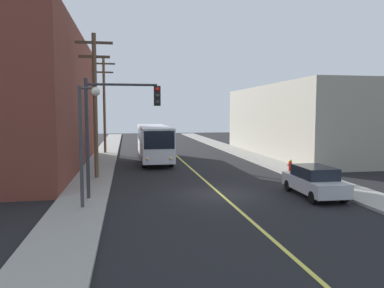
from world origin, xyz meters
TOP-DOWN VIEW (x-y plane):
  - ground_plane at (0.00, 0.00)m, footprint 120.00×120.00m
  - sidewalk_left at (-7.25, 10.00)m, footprint 2.50×90.00m
  - sidewalk_right at (7.25, 10.00)m, footprint 2.50×90.00m
  - lane_stripe_center at (0.00, 15.00)m, footprint 0.16×60.00m
  - building_left_brick at (-13.49, 10.80)m, footprint 10.00×21.48m
  - building_right_warehouse at (14.49, 16.74)m, footprint 12.00×22.59m
  - city_bus at (-2.56, 14.73)m, footprint 2.58×12.16m
  - parked_car_silver at (4.75, -1.50)m, footprint 1.92×4.45m
  - utility_pole_near at (-7.01, 5.67)m, footprint 2.40×0.28m
  - utility_pole_mid at (-7.32, 21.13)m, footprint 2.40×0.28m
  - traffic_signal_left_corner at (-5.41, -0.46)m, footprint 3.75×0.48m
  - street_lamp_left at (-6.83, -2.20)m, footprint 0.98×0.40m
  - fire_hydrant at (6.85, 5.91)m, footprint 0.44×0.26m

SIDE VIEW (x-z plane):
  - ground_plane at x=0.00m, z-range 0.00..0.00m
  - lane_stripe_center at x=0.00m, z-range 0.00..0.01m
  - sidewalk_left at x=-7.25m, z-range 0.00..0.15m
  - sidewalk_right at x=7.25m, z-range 0.00..0.15m
  - fire_hydrant at x=6.85m, z-range 0.16..1.00m
  - parked_car_silver at x=4.75m, z-range 0.03..1.65m
  - city_bus at x=-2.56m, z-range 0.22..3.42m
  - building_right_warehouse at x=14.49m, z-range 0.00..7.15m
  - street_lamp_left at x=-6.83m, z-range 0.99..6.49m
  - traffic_signal_left_corner at x=-5.41m, z-range 1.30..7.30m
  - utility_pole_near at x=-7.01m, z-range 0.64..10.06m
  - building_left_brick at x=-13.49m, z-range 0.00..10.76m
  - utility_pole_mid at x=-7.32m, z-range 0.65..10.69m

